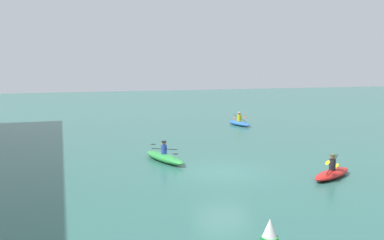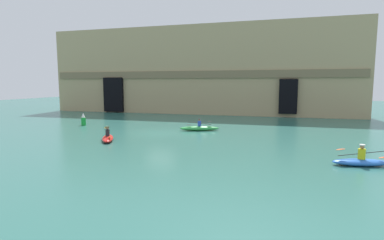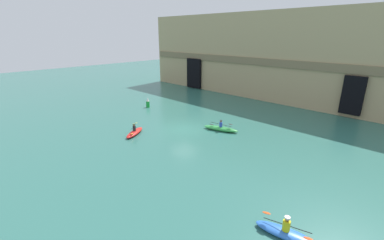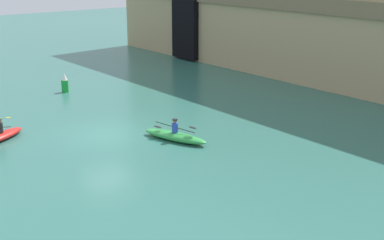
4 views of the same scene
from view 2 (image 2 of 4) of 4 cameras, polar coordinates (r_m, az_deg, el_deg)
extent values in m
plane|color=#2D665B|center=(25.91, -6.10, -2.47)|extent=(120.00, 120.00, 0.00)
cube|color=tan|center=(44.09, 1.32, 9.33)|extent=(43.72, 6.10, 12.16)
cube|color=#79674A|center=(41.07, 0.22, 8.65)|extent=(42.84, 0.24, 0.99)
cube|color=black|center=(45.78, -14.67, 4.69)|extent=(3.04, 0.70, 5.01)
cube|color=black|center=(39.50, 17.83, 4.30)|extent=(2.21, 0.70, 4.33)
ellipsoid|color=green|center=(27.01, 1.42, -1.60)|extent=(3.60, 1.82, 0.42)
cylinder|color=#2D47B7|center=(26.95, 1.42, -0.68)|extent=(0.30, 0.30, 0.46)
sphere|color=#9E704C|center=(26.90, 1.43, 0.03)|extent=(0.21, 0.21, 0.21)
cylinder|color=#232328|center=(26.89, 1.43, 0.20)|extent=(0.26, 0.26, 0.06)
cylinder|color=black|center=(26.94, 1.42, -0.63)|extent=(1.97, 0.93, 0.30)
ellipsoid|color=black|center=(27.11, 3.41, -0.34)|extent=(0.48, 0.35, 0.10)
ellipsoid|color=black|center=(26.80, -0.58, -0.92)|extent=(0.48, 0.35, 0.10)
ellipsoid|color=blue|center=(17.86, 29.52, -7.02)|extent=(2.99, 1.35, 0.36)
cylinder|color=gold|center=(17.77, 29.60, -5.63)|extent=(0.36, 0.36, 0.53)
sphere|color=#9E704C|center=(17.70, 29.67, -4.45)|extent=(0.22, 0.22, 0.22)
cylinder|color=silver|center=(17.68, 29.69, -4.16)|extent=(0.28, 0.28, 0.06)
cylinder|color=black|center=(17.76, 29.61, -5.55)|extent=(2.27, 0.17, 0.40)
ellipsoid|color=#D84C19|center=(18.13, 32.65, -6.04)|extent=(0.45, 0.21, 0.12)
ellipsoid|color=#D84C19|center=(17.46, 26.45, -5.03)|extent=(0.45, 0.21, 0.12)
ellipsoid|color=red|center=(23.11, -15.76, -3.39)|extent=(2.08, 2.89, 0.36)
cylinder|color=#232328|center=(23.04, -15.79, -2.34)|extent=(0.29, 0.29, 0.50)
sphere|color=#9E704C|center=(22.99, -15.82, -1.45)|extent=(0.23, 0.23, 0.23)
cylinder|color=#4C6B4C|center=(22.97, -15.83, -1.21)|extent=(0.29, 0.29, 0.06)
cylinder|color=black|center=(23.04, -15.79, -2.28)|extent=(1.30, 1.50, 0.58)
ellipsoid|color=yellow|center=(22.24, -15.41, -3.21)|extent=(0.42, 0.45, 0.17)
ellipsoid|color=yellow|center=(23.83, -16.15, -1.42)|extent=(0.42, 0.45, 0.17)
cylinder|color=green|center=(32.38, -19.97, -0.26)|extent=(0.45, 0.45, 0.80)
cone|color=white|center=(32.31, -20.01, 0.87)|extent=(0.39, 0.39, 0.48)
camera|label=1|loc=(41.83, -26.71, 7.48)|focal=40.00mm
camera|label=3|loc=(11.54, 68.99, 28.35)|focal=24.00mm
camera|label=4|loc=(17.72, 66.38, 16.89)|focal=50.00mm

